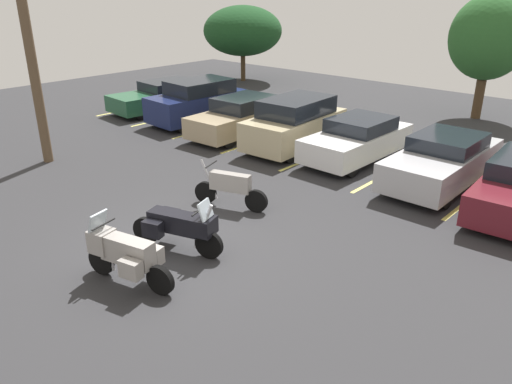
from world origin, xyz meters
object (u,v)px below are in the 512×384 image
(motorcycle_second, at_px, (230,187))
(car_champagne, at_px, (295,124))
(motorcycle_third, at_px, (125,254))
(car_tan, at_px, (241,117))
(utility_pole, at_px, (27,33))
(car_white, at_px, (357,139))
(car_navy, at_px, (198,102))
(car_silver, at_px, (443,161))
(motorcycle_touring, at_px, (179,226))
(car_green, at_px, (163,96))

(motorcycle_second, bearing_deg, car_champagne, 110.24)
(motorcycle_third, distance_m, car_champagne, 9.82)
(car_tan, relative_size, utility_pole, 0.57)
(utility_pole, bearing_deg, motorcycle_second, 11.22)
(car_white, bearing_deg, car_navy, -178.13)
(car_tan, distance_m, car_silver, 8.12)
(car_tan, height_order, car_silver, car_tan)
(car_silver, distance_m, utility_pole, 13.28)
(motorcycle_second, distance_m, car_navy, 9.17)
(car_tan, height_order, utility_pole, utility_pole)
(car_champagne, xyz_separation_m, car_white, (2.39, 0.39, -0.20))
(motorcycle_touring, relative_size, car_tan, 0.48)
(motorcycle_third, relative_size, car_silver, 0.44)
(car_tan, distance_m, car_white, 5.06)
(motorcycle_third, distance_m, car_silver, 9.81)
(car_champagne, bearing_deg, motorcycle_touring, -70.07)
(car_white, bearing_deg, motorcycle_third, -86.34)
(car_white, bearing_deg, car_tan, -175.19)
(utility_pole, bearing_deg, car_green, 112.27)
(motorcycle_touring, distance_m, motorcycle_second, 2.60)
(car_navy, height_order, car_white, car_navy)
(car_navy, bearing_deg, motorcycle_third, -48.47)
(car_tan, xyz_separation_m, car_white, (5.05, 0.42, -0.02))
(motorcycle_second, relative_size, car_white, 0.46)
(car_navy, xyz_separation_m, car_white, (7.77, 0.25, -0.19))
(car_green, bearing_deg, car_champagne, -3.53)
(motorcycle_second, distance_m, car_tan, 7.04)
(motorcycle_second, relative_size, car_silver, 0.43)
(car_green, bearing_deg, car_silver, -1.50)
(car_silver, bearing_deg, utility_pole, -147.23)
(car_tan, distance_m, car_champagne, 2.66)
(motorcycle_third, height_order, car_champagne, car_champagne)
(motorcycle_third, distance_m, car_navy, 12.67)
(car_green, distance_m, car_white, 10.70)
(motorcycle_second, bearing_deg, motorcycle_touring, -70.77)
(motorcycle_second, height_order, car_white, car_white)
(motorcycle_third, bearing_deg, motorcycle_second, 104.61)
(car_green, bearing_deg, motorcycle_second, -29.66)
(car_tan, relative_size, car_silver, 0.98)
(car_navy, relative_size, car_silver, 0.92)
(motorcycle_touring, distance_m, utility_pole, 8.94)
(car_green, xyz_separation_m, car_white, (10.70, -0.12, 0.04))
(car_silver, bearing_deg, car_white, 175.53)
(motorcycle_touring, relative_size, car_navy, 0.51)
(car_tan, xyz_separation_m, car_champagne, (2.66, 0.03, 0.18))
(utility_pole, bearing_deg, car_navy, 90.55)
(car_silver, bearing_deg, motorcycle_second, -122.45)
(motorcycle_second, distance_m, car_silver, 6.51)
(motorcycle_second, relative_size, car_champagne, 0.48)
(car_tan, distance_m, utility_pole, 8.04)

